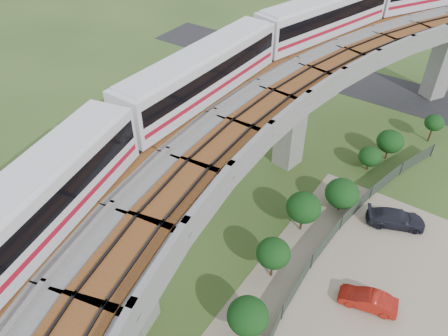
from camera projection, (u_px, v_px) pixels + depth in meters
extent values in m
plane|color=#344F1F|center=(218.00, 222.00, 36.24)|extent=(160.00, 160.00, 0.00)
cube|color=gray|center=(373.00, 327.00, 28.78)|extent=(18.00, 26.00, 0.04)
cube|color=#232326|center=(353.00, 81.00, 55.47)|extent=(60.00, 8.00, 0.03)
cube|color=#99968E|center=(442.00, 63.00, 49.97)|extent=(2.86, 2.93, 8.40)
cube|color=#99968E|center=(291.00, 126.00, 39.88)|extent=(2.35, 2.51, 8.40)
cube|color=#99968E|center=(296.00, 78.00, 36.86)|extent=(7.31, 3.58, 1.20)
cube|color=#99968E|center=(131.00, 282.00, 26.51)|extent=(2.35, 2.51, 8.40)
cube|color=#99968E|center=(119.00, 227.00, 23.50)|extent=(7.31, 3.58, 1.20)
cube|color=gray|center=(417.00, 22.00, 44.25)|extent=(16.42, 20.91, 0.80)
cube|color=gray|center=(387.00, 1.00, 46.60)|extent=(8.66, 17.08, 1.00)
cube|color=brown|center=(401.00, 11.00, 45.45)|extent=(10.68, 18.08, 0.12)
cube|color=black|center=(402.00, 10.00, 45.37)|extent=(9.69, 17.59, 0.12)
cube|color=brown|center=(436.00, 24.00, 42.46)|extent=(10.68, 18.08, 0.12)
cube|color=black|center=(436.00, 23.00, 42.39)|extent=(9.69, 17.59, 0.12)
cube|color=gray|center=(288.00, 72.00, 35.50)|extent=(11.77, 20.03, 0.80)
cube|color=gray|center=(248.00, 47.00, 37.22)|extent=(3.22, 18.71, 1.00)
cube|color=gray|center=(335.00, 79.00, 32.64)|extent=(3.22, 18.71, 1.00)
cube|color=brown|center=(267.00, 59.00, 36.38)|extent=(5.44, 19.05, 0.12)
cube|color=black|center=(267.00, 58.00, 36.30)|extent=(4.35, 18.88, 0.12)
cube|color=brown|center=(311.00, 76.00, 34.04)|extent=(5.44, 19.05, 0.12)
cube|color=black|center=(311.00, 75.00, 33.96)|extent=(4.35, 18.88, 0.12)
cube|color=gray|center=(130.00, 199.00, 23.79)|extent=(11.77, 20.03, 0.80)
cube|color=gray|center=(65.00, 164.00, 24.68)|extent=(3.22, 18.71, 1.00)
cube|color=gray|center=(199.00, 211.00, 21.77)|extent=(3.22, 18.71, 1.00)
cube|color=brown|center=(96.00, 181.00, 24.24)|extent=(5.44, 19.05, 0.12)
cube|color=black|center=(96.00, 179.00, 24.17)|extent=(4.35, 18.88, 0.12)
cube|color=brown|center=(164.00, 205.00, 22.76)|extent=(5.44, 19.05, 0.12)
cube|color=black|center=(164.00, 203.00, 22.68)|extent=(4.35, 18.88, 0.12)
cube|color=white|center=(25.00, 213.00, 19.74)|extent=(6.03, 15.22, 3.20)
cube|color=white|center=(14.00, 185.00, 18.68)|extent=(5.34, 14.37, 0.22)
cube|color=black|center=(22.00, 206.00, 19.46)|extent=(5.96, 14.65, 1.15)
cube|color=#B41227|center=(30.00, 225.00, 20.21)|extent=(5.96, 14.65, 0.30)
cube|color=black|center=(34.00, 235.00, 20.66)|extent=(4.74, 12.85, 0.28)
cube|color=white|center=(201.00, 74.00, 30.38)|extent=(3.03, 15.06, 3.20)
cube|color=white|center=(201.00, 51.00, 29.31)|extent=(2.47, 14.29, 0.22)
cube|color=black|center=(201.00, 68.00, 30.09)|extent=(3.07, 14.46, 1.15)
cube|color=#B41227|center=(202.00, 84.00, 30.85)|extent=(3.07, 14.46, 0.30)
cube|color=black|center=(202.00, 93.00, 31.29)|extent=(2.18, 12.79, 0.28)
cube|color=white|center=(324.00, 16.00, 39.24)|extent=(6.64, 15.17, 3.20)
cube|color=black|center=(325.00, 11.00, 38.96)|extent=(6.54, 14.61, 1.15)
cube|color=#B41227|center=(323.00, 24.00, 39.71)|extent=(6.54, 14.61, 0.30)
cube|color=black|center=(322.00, 32.00, 40.16)|extent=(5.26, 12.79, 0.28)
cube|color=black|center=(430.00, 2.00, 46.70)|extent=(8.02, 11.99, 0.28)
cylinder|color=#2D382D|center=(433.00, 150.00, 42.74)|extent=(0.08, 0.08, 1.50)
cube|color=#2D382D|center=(417.00, 159.00, 41.64)|extent=(1.69, 4.77, 1.40)
cylinder|color=#2D382D|center=(402.00, 169.00, 40.47)|extent=(0.08, 0.08, 1.50)
cube|color=#2D382D|center=(386.00, 180.00, 39.22)|extent=(1.23, 4.91, 1.40)
cylinder|color=#2D382D|center=(371.00, 193.00, 37.91)|extent=(0.08, 0.08, 1.50)
cube|color=#2D382D|center=(356.00, 207.00, 36.53)|extent=(0.75, 4.99, 1.40)
cylinder|color=#2D382D|center=(341.00, 223.00, 35.08)|extent=(0.08, 0.08, 1.50)
cube|color=#2D382D|center=(327.00, 241.00, 33.58)|extent=(0.27, 5.04, 1.40)
cylinder|color=#2D382D|center=(312.00, 262.00, 32.02)|extent=(0.08, 0.08, 1.50)
cube|color=#2D382D|center=(297.00, 286.00, 30.41)|extent=(0.27, 5.04, 1.40)
cylinder|color=#2D382D|center=(283.00, 313.00, 28.75)|extent=(0.08, 0.08, 1.50)
cylinder|color=#382314|center=(430.00, 134.00, 44.72)|extent=(0.18, 0.18, 1.69)
ellipsoid|color=#113613|center=(434.00, 123.00, 43.83)|extent=(1.91, 1.91, 1.63)
cylinder|color=#382314|center=(387.00, 153.00, 42.52)|extent=(0.18, 0.18, 1.30)
ellipsoid|color=#113613|center=(390.00, 141.00, 41.63)|extent=(2.55, 2.55, 2.17)
cylinder|color=#382314|center=(368.00, 166.00, 41.29)|extent=(0.18, 0.18, 0.94)
ellipsoid|color=#113613|center=(370.00, 156.00, 40.58)|extent=(2.16, 2.16, 1.83)
cylinder|color=#382314|center=(339.00, 205.00, 37.04)|extent=(0.18, 0.18, 1.01)
ellipsoid|color=#113613|center=(342.00, 193.00, 36.19)|extent=(2.84, 2.84, 2.41)
cylinder|color=#382314|center=(301.00, 222.00, 35.08)|extent=(0.18, 0.18, 1.62)
ellipsoid|color=#113613|center=(304.00, 207.00, 34.05)|extent=(2.77, 2.77, 2.35)
cylinder|color=#382314|center=(272.00, 268.00, 31.47)|extent=(0.18, 0.18, 1.75)
ellipsoid|color=#113613|center=(273.00, 253.00, 30.46)|extent=(2.45, 2.45, 2.08)
cylinder|color=#382314|center=(247.00, 330.00, 27.74)|extent=(0.18, 0.18, 1.59)
ellipsoid|color=#113613|center=(248.00, 316.00, 26.75)|extent=(2.62, 2.62, 2.23)
imported|color=#9E170E|center=(368.00, 300.00, 29.59)|extent=(4.09, 2.17, 1.28)
imported|color=black|center=(396.00, 218.00, 35.54)|extent=(5.03, 3.61, 1.35)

